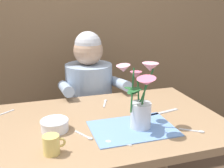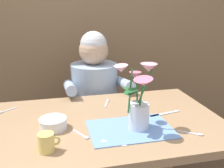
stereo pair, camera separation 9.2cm
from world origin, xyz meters
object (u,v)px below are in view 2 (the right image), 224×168
at_px(ceramic_bowl, 53,123).
at_px(coffee_cup, 46,142).
at_px(seated_person, 95,108).
at_px(dinner_knife, 165,114).
at_px(flower_vase, 139,101).

relative_size(ceramic_bowl, coffee_cup, 1.46).
xyz_separation_m(seated_person, ceramic_bowl, (-0.31, -0.65, 0.21)).
xyz_separation_m(dinner_knife, coffee_cup, (-0.63, -0.24, 0.04)).
bearing_deg(dinner_knife, coffee_cup, -170.71).
bearing_deg(flower_vase, ceramic_bowl, 166.48).
bearing_deg(ceramic_bowl, dinner_knife, 3.57).
bearing_deg(seated_person, dinner_knife, -63.04).
height_order(seated_person, flower_vase, seated_person).
relative_size(flower_vase, coffee_cup, 3.44).
height_order(seated_person, dinner_knife, seated_person).
relative_size(flower_vase, ceramic_bowl, 2.35).
height_order(seated_person, ceramic_bowl, seated_person).
bearing_deg(dinner_knife, flower_vase, -158.05).
bearing_deg(flower_vase, seated_person, 96.62).
bearing_deg(dinner_knife, ceramic_bowl, 171.98).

